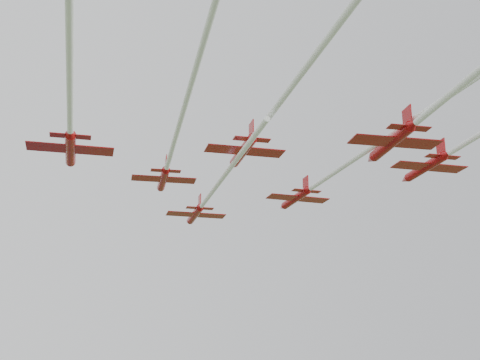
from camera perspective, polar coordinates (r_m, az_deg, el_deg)
name	(u,v)px	position (r m, az deg, el deg)	size (l,w,h in m)	color
jet_lead	(207,199)	(96.24, -2.83, -1.60)	(13.06, 46.24, 2.75)	#A80A0E
jet_row2_left	(175,138)	(74.13, -5.54, 3.56)	(18.03, 58.52, 2.52)	#A80A0E
jet_row2_right	(358,157)	(79.73, 10.03, 1.97)	(13.39, 69.46, 2.66)	#A80A0E
jet_row3_left	(70,111)	(67.48, -14.29, 5.69)	(14.61, 51.10, 2.87)	#A80A0E
jet_row3_mid	(268,118)	(70.81, 2.42, 5.32)	(13.99, 49.96, 2.83)	#A80A0E
jet_row4_right	(436,106)	(64.88, 16.40, 6.11)	(15.37, 47.93, 2.91)	#A80A0E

